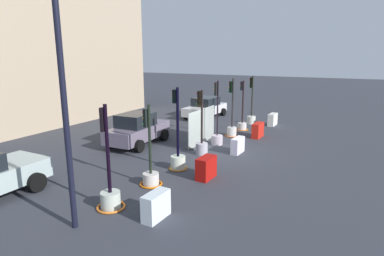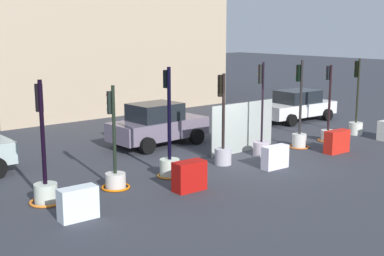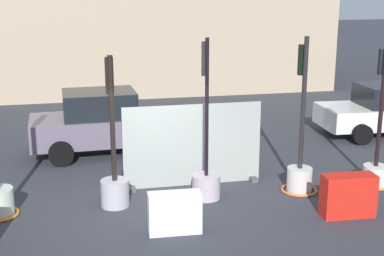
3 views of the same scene
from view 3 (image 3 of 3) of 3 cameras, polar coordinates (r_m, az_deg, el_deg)
ground_plane at (r=11.50m, az=-3.23°, el=-8.42°), size 120.00×120.00×0.00m
traffic_light_3 at (r=11.46m, az=-8.22°, el=-4.92°), size 0.60×0.60×3.20m
traffic_light_4 at (r=11.80m, az=1.51°, el=-4.73°), size 0.62×0.62×3.51m
traffic_light_5 at (r=12.40m, az=11.33°, el=-3.71°), size 0.83×0.83×3.50m
traffic_light_6 at (r=13.28m, az=18.87°, el=-3.56°), size 0.84×0.84×3.23m
construction_barrier_2 at (r=10.26m, az=-1.84°, el=-8.94°), size 1.01×0.41×0.79m
construction_barrier_3 at (r=11.38m, az=16.17°, el=-6.88°), size 1.09×0.47×0.88m
car_grey_saloon at (r=15.17m, az=-9.24°, el=0.57°), size 4.16×2.22×1.75m
site_fence_panel at (r=12.48m, az=0.10°, el=-2.07°), size 3.24×0.50×1.93m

